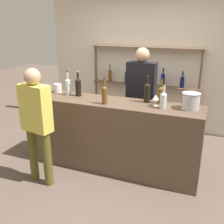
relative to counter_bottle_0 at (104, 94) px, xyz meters
The scene contains 15 objects.
ground_plane 1.18m from the counter_bottle_0, 70.37° to the left, with size 16.00×16.00×0.00m, color brown.
bar_counter 0.67m from the counter_bottle_0, 70.37° to the left, with size 2.51×0.56×1.03m, color brown.
back_wall 2.04m from the counter_bottle_0, 88.56° to the left, with size 4.11×0.12×2.80m, color beige.
back_shelf 1.85m from the counter_bottle_0, 88.33° to the left, with size 2.15×0.18×1.64m.
counter_bottle_0 is the anchor object (origin of this frame).
counter_bottle_1 0.59m from the counter_bottle_0, 29.93° to the left, with size 0.08×0.08×0.37m.
counter_bottle_2 0.78m from the counter_bottle_0, ahead, with size 0.08×0.08×0.32m.
counter_bottle_3 0.58m from the counter_bottle_0, 156.21° to the left, with size 0.09×0.09×0.37m.
counter_bottle_4 0.73m from the counter_bottle_0, 162.32° to the left, with size 0.08×0.08×0.37m.
counter_bottle_5 0.76m from the counter_bottle_0, 24.33° to the left, with size 0.08×0.08×0.34m.
wine_glass 0.68m from the counter_bottle_0, 14.41° to the left, with size 0.09×0.09×0.15m.
ice_bucket 1.12m from the counter_bottle_0, 10.45° to the left, with size 0.23×0.23×0.21m.
cork_jar 0.98m from the counter_bottle_0, 162.55° to the left, with size 0.12×0.12×0.14m.
server_behind_counter 0.98m from the counter_bottle_0, 75.20° to the left, with size 0.47×0.22×1.71m.
customer_left 0.94m from the counter_bottle_0, 141.02° to the right, with size 0.44×0.25×1.56m.
Camera 1 is at (1.31, -3.25, 2.08)m, focal length 42.00 mm.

